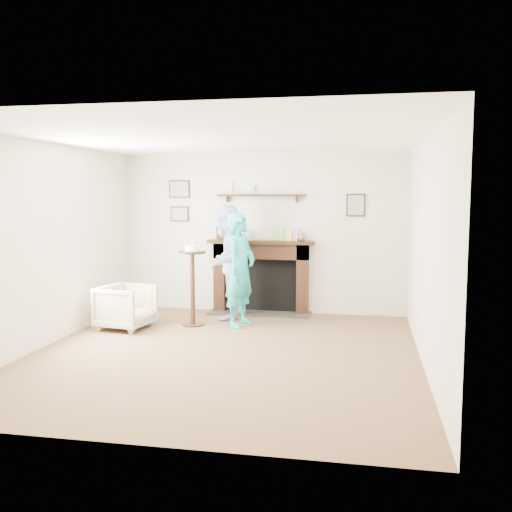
{
  "coord_description": "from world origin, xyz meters",
  "views": [
    {
      "loc": [
        1.6,
        -6.33,
        1.86
      ],
      "look_at": [
        0.21,
        0.9,
        1.07
      ],
      "focal_mm": 40.0,
      "sensor_mm": 36.0,
      "label": 1
    }
  ],
  "objects_px": {
    "armchair": "(126,329)",
    "man": "(226,318)",
    "pedestal_table": "(192,273)",
    "woman": "(241,326)"
  },
  "relations": [
    {
      "from": "man",
      "to": "woman",
      "type": "relative_size",
      "value": 1.06
    },
    {
      "from": "man",
      "to": "pedestal_table",
      "type": "height_order",
      "value": "pedestal_table"
    },
    {
      "from": "armchair",
      "to": "pedestal_table",
      "type": "relative_size",
      "value": 0.55
    },
    {
      "from": "armchair",
      "to": "man",
      "type": "bearing_deg",
      "value": -43.16
    },
    {
      "from": "woman",
      "to": "armchair",
      "type": "bearing_deg",
      "value": 124.36
    },
    {
      "from": "man",
      "to": "woman",
      "type": "bearing_deg",
      "value": 43.68
    },
    {
      "from": "woman",
      "to": "man",
      "type": "bearing_deg",
      "value": 52.37
    },
    {
      "from": "man",
      "to": "pedestal_table",
      "type": "distance_m",
      "value": 0.99
    },
    {
      "from": "armchair",
      "to": "man",
      "type": "height_order",
      "value": "man"
    },
    {
      "from": "man",
      "to": "pedestal_table",
      "type": "bearing_deg",
      "value": -25.74
    }
  ]
}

